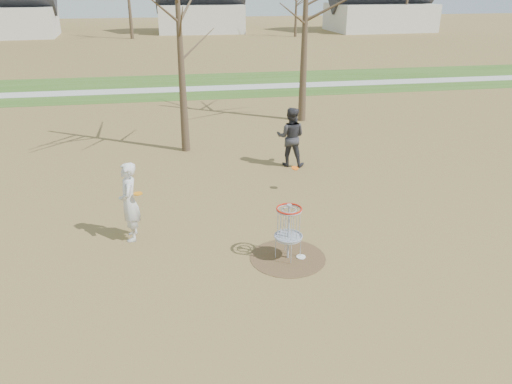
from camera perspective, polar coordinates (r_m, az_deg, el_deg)
The scene contains 10 objects.
ground at distance 11.93m, azimuth 3.65°, elevation -7.51°, with size 160.00×160.00×0.00m, color brown.
green_band at distance 31.64m, azimuth -5.35°, elevation 12.07°, with size 160.00×8.00×0.01m, color #2D5119.
footpath at distance 30.66m, azimuth -5.18°, elevation 11.73°, with size 160.00×1.50×0.01m, color #9E9E99.
dirt_circle at distance 11.93m, azimuth 3.65°, elevation -7.49°, with size 1.80×1.80×0.01m, color #47331E.
player_standing at distance 12.70m, azimuth -14.29°, elevation -1.10°, with size 0.74×0.48×2.02m, color silver.
player_throwing at distance 17.41m, azimuth 3.99°, elevation 6.30°, with size 1.00×0.78×2.07m, color #2E2E33.
disc_grounded at distance 11.95m, azimuth 5.16°, elevation -7.39°, with size 0.22×0.22×0.02m, color silver.
discs_in_play at distance 13.76m, azimuth -3.09°, elevation 1.52°, with size 4.77×2.64×0.58m.
disc_golf_basket at distance 11.49m, azimuth 3.76°, elevation -3.59°, with size 0.64×0.64×1.35m.
houses_row at distance 62.93m, azimuth -4.00°, elevation 20.87°, with size 56.51×10.01×7.26m.
Camera 1 is at (-2.51, -9.94, 6.10)m, focal length 35.00 mm.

